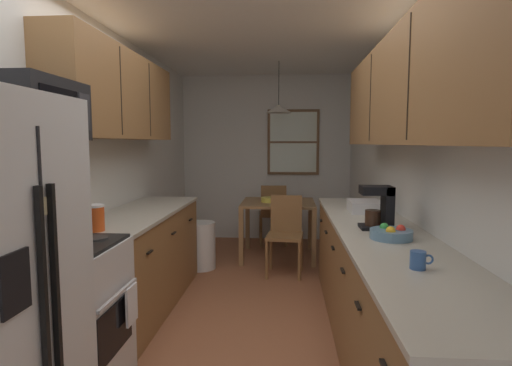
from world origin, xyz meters
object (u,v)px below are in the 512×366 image
dining_chair_near (285,231)px  table_serving_bowl (269,200)px  storage_canister (95,218)px  dining_table (278,210)px  fruit_bowl (391,233)px  dining_chair_far (273,212)px  coffee_maker (380,206)px  mug_by_coffeemaker (418,260)px  trash_bin (201,245)px  stove_range (63,318)px  microwave_over_range (34,109)px  dish_rack (365,206)px

dining_chair_near → table_serving_bowl: dining_chair_near is taller
storage_canister → table_serving_bowl: (1.10, 2.55, -0.22)m
dining_table → storage_canister: (-1.22, -2.58, 0.36)m
fruit_bowl → table_serving_bowl: size_ratio=1.21×
dining_chair_far → coffee_maker: size_ratio=2.92×
mug_by_coffeemaker → fruit_bowl: (0.03, 0.63, -0.01)m
trash_bin → mug_by_coffeemaker: bearing=-58.6°
fruit_bowl → table_serving_bowl: fruit_bowl is taller
dining_table → dining_chair_far: (-0.09, 0.65, -0.13)m
stove_range → dining_table: 3.27m
storage_canister → dining_table: bearing=64.7°
microwave_over_range → coffee_maker: size_ratio=1.98×
stove_range → storage_canister: size_ratio=5.91×
dining_table → trash_bin: size_ratio=1.68×
dining_table → fruit_bowl: bearing=-73.7°
fruit_bowl → dish_rack: dish_rack is taller
trash_bin → mug_by_coffeemaker: (1.67, -2.73, 0.66)m
stove_range → microwave_over_range: 1.24m
coffee_maker → dish_rack: coffee_maker is taller
trash_bin → fruit_bowl: size_ratio=2.12×
stove_range → dish_rack: 2.50m
stove_range → dining_chair_near: bearing=61.3°
trash_bin → table_serving_bowl: 1.07m
storage_canister → coffee_maker: 2.01m
coffee_maker → dining_chair_near: bearing=111.7°
dish_rack → coffee_maker: bearing=-92.6°
dining_table → mug_by_coffeemaker: 3.38m
dining_table → trash_bin: 1.13m
storage_canister → fruit_bowl: size_ratio=0.70×
dining_chair_far → dish_rack: 2.49m
dining_table → storage_canister: 2.88m
microwave_over_range → fruit_bowl: microwave_over_range is taller
dining_table → coffee_maker: size_ratio=3.07×
dining_chair_near → mug_by_coffeemaker: 2.75m
storage_canister → coffee_maker: bearing=6.6°
microwave_over_range → dining_chair_far: size_ratio=0.68×
trash_bin → coffee_maker: coffee_maker is taller
dining_chair_near → mug_by_coffeemaker: bearing=-76.1°
dining_table → fruit_bowl: size_ratio=3.56×
storage_canister → trash_bin: bearing=81.6°
storage_canister → dish_rack: storage_canister is taller
storage_canister → mug_by_coffeemaker: bearing=-19.7°
storage_canister → dish_rack: size_ratio=0.55×
microwave_over_range → table_serving_bowl: (1.21, 3.00, -0.93)m
dining_chair_far → trash_bin: 1.47m
dining_chair_far → table_serving_bowl: 0.73m
trash_bin → coffee_maker: bearing=-46.7°
storage_canister → mug_by_coffeemaker: storage_canister is taller
mug_by_coffeemaker → dish_rack: size_ratio=0.33×
dining_table → mug_by_coffeemaker: bearing=-77.1°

